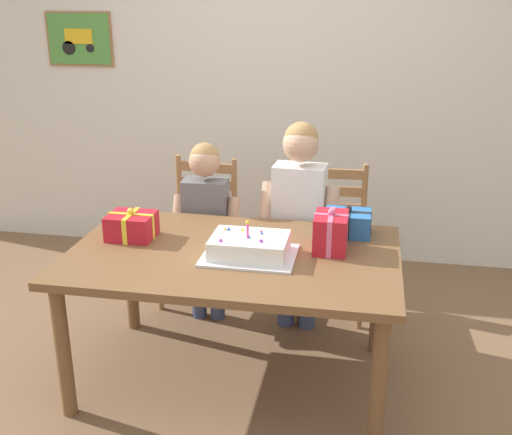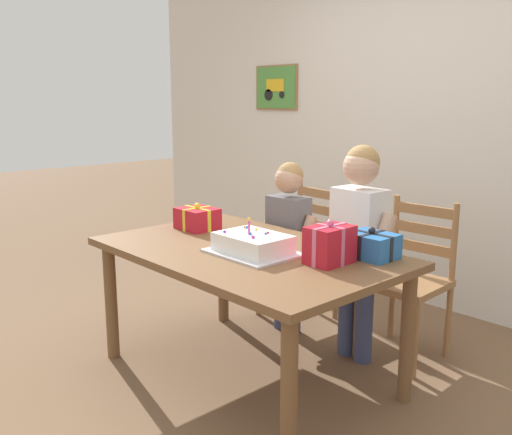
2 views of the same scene
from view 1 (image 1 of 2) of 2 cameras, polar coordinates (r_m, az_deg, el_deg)
name	(u,v)px [view 1 (image 1 of 2)]	position (r m, az deg, el deg)	size (l,w,h in m)	color
ground_plane	(235,379)	(3.33, -1.97, -14.73)	(20.00, 20.00, 0.00)	brown
back_wall	(285,83)	(4.52, 2.72, 12.36)	(6.40, 0.11, 2.60)	silver
dining_table	(233,268)	(3.01, -2.11, -4.66)	(1.59, 1.00, 0.72)	brown
birthday_cake	(249,247)	(2.91, -0.61, -2.77)	(0.44, 0.34, 0.19)	silver
gift_box_red_large	(132,226)	(3.19, -11.46, -0.77)	(0.24, 0.20, 0.16)	red
gift_box_beside_cake	(348,223)	(3.22, 8.50, -0.48)	(0.24, 0.20, 0.16)	#286BB7
gift_box_corner_small	(331,232)	(2.99, 6.94, -1.37)	(0.16, 0.23, 0.22)	red
chair_left	(200,231)	(3.96, -5.24, -1.26)	(0.45, 0.45, 0.92)	#996B42
chair_right	(331,240)	(3.83, 6.99, -2.09)	(0.44, 0.44, 0.92)	#996B42
child_older	(299,207)	(3.50, 4.02, 0.94)	(0.46, 0.27, 1.25)	#38426B
child_younger	(206,216)	(3.63, -4.67, 0.18)	(0.40, 0.23, 1.11)	#38426B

